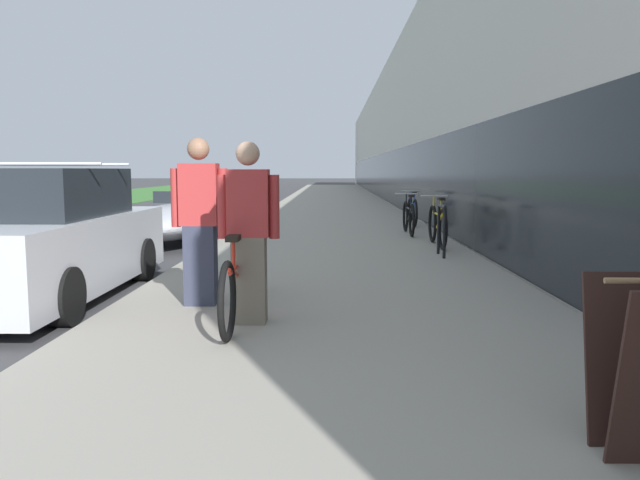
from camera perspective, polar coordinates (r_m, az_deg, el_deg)
sidewalk_slab at (r=24.55m, az=1.25°, el=2.97°), size 4.79×70.00×0.14m
storefront_facade at (r=33.40m, az=14.25°, el=9.16°), size 10.01×70.00×6.52m
lawn_strip at (r=31.18m, az=-22.66°, el=3.11°), size 6.89×70.00×0.03m
tandem_bicycle at (r=6.18m, az=-6.96°, el=-3.40°), size 0.52×2.69×0.85m
person_rider at (r=5.76m, az=-6.53°, el=0.65°), size 0.57×0.22×1.67m
person_bystander at (r=6.63m, az=-10.93°, el=1.65°), size 0.59×0.23×1.75m
bike_rack_hoop at (r=10.42m, az=11.06°, el=1.34°), size 0.05×0.60×0.84m
cruiser_bike_nearest at (r=11.83m, az=10.69°, el=1.35°), size 0.52×1.86×0.93m
cruiser_bike_middle at (r=13.89m, az=8.11°, el=2.08°), size 0.52×1.84×0.89m
cruiser_bike_farthest at (r=16.05m, az=8.45°, el=2.64°), size 0.52×1.65×0.88m
parked_sedan_curbside at (r=8.16m, az=-23.80°, el=-0.02°), size 1.77×4.30×1.64m
vintage_roadster_curbside at (r=13.47m, az=-13.15°, el=1.67°), size 1.81×4.37×1.09m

